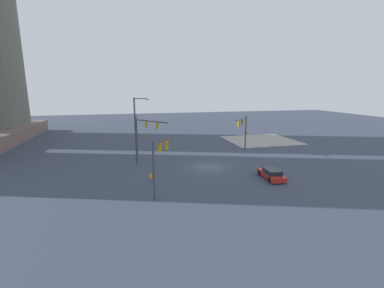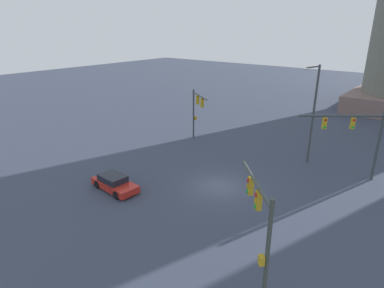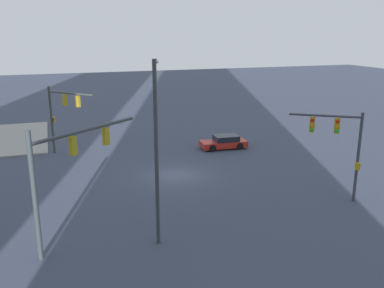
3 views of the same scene
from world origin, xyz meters
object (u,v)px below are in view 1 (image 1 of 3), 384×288
Objects in this scene: traffic_signal_near_corner at (144,129)px; streetlamp_curved_arm at (137,127)px; traffic_signal_opposite_side at (243,127)px; sedan_car_approaching at (271,174)px; traffic_signal_cross_street at (159,157)px.

streetlamp_curved_arm is (-4.34, 1.21, 0.97)m from traffic_signal_near_corner.
traffic_signal_opposite_side reaches higher than sedan_car_approaching.
traffic_signal_cross_street is at bearing -66.03° from streetlamp_curved_arm.
traffic_signal_near_corner is 1.10× the size of traffic_signal_cross_street.
traffic_signal_opposite_side is 1.03× the size of traffic_signal_cross_street.
traffic_signal_cross_street reaches higher than sedan_car_approaching.
streetlamp_curved_arm is at bearing 59.79° from sedan_car_approaching.
traffic_signal_opposite_side is at bearing -11.38° from traffic_signal_cross_street.
traffic_signal_opposite_side is 14.70m from sedan_car_approaching.
sedan_car_approaching is at bearing 36.15° from traffic_signal_opposite_side.
sedan_car_approaching is at bearing -17.51° from streetlamp_curved_arm.
traffic_signal_opposite_side reaches higher than traffic_signal_cross_street.
traffic_signal_near_corner is at bearing 90.83° from streetlamp_curved_arm.
traffic_signal_cross_street is at bearing -36.72° from traffic_signal_near_corner.
traffic_signal_cross_street is 14.01m from sedan_car_approaching.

